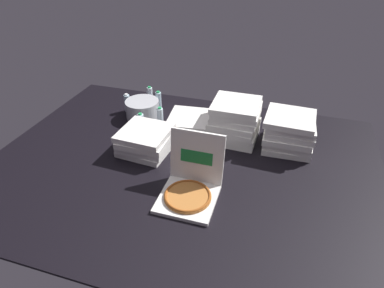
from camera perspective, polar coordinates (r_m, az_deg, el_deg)
ground_plane at (r=2.73m, az=-1.67°, el=-3.55°), size 3.20×2.40×0.02m
open_pizza_box at (r=2.38m, az=-0.26°, el=-7.13°), size 0.41×0.47×0.43m
pizza_stack_left_far at (r=2.97m, az=16.57°, el=2.11°), size 0.44×0.44×0.31m
pizza_stack_right_far at (r=3.12m, az=-0.34°, el=3.61°), size 0.46×0.46×0.16m
pizza_stack_center_near at (r=2.85m, az=-8.04°, el=0.64°), size 0.44×0.44×0.21m
pizza_stack_center_far at (r=2.98m, az=7.54°, el=4.06°), size 0.44×0.44×0.36m
ice_bucket at (r=3.39m, az=-8.62°, el=6.06°), size 0.34×0.34×0.18m
water_bottle_0 at (r=3.65m, az=-7.34°, el=8.38°), size 0.06×0.06×0.20m
water_bottle_1 at (r=3.13m, az=-8.89°, el=3.63°), size 0.06×0.06×0.20m
water_bottle_2 at (r=3.21m, az=-5.57°, el=4.72°), size 0.06×0.06×0.20m
water_bottle_3 at (r=3.52m, az=-11.22°, el=7.01°), size 0.06×0.06×0.20m
water_bottle_4 at (r=3.53m, az=-5.86°, el=7.57°), size 0.06×0.06×0.20m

